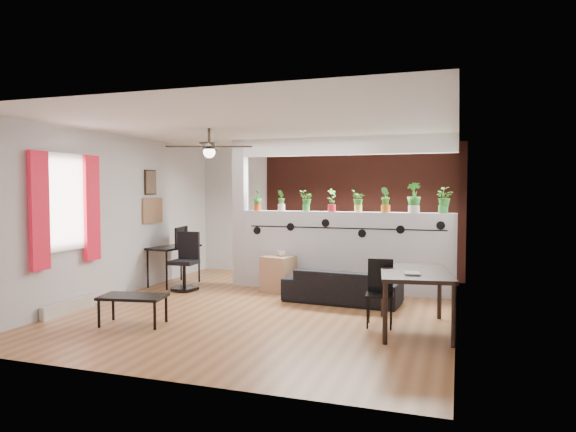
% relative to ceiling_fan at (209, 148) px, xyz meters
% --- Properties ---
extents(room_shell, '(6.30, 7.10, 2.90)m').
position_rel_ceiling_fan_xyz_m(room_shell, '(0.80, 0.30, -1.01)').
color(room_shell, brown).
rests_on(room_shell, ground).
extents(partition_wall, '(3.60, 0.18, 1.35)m').
position_rel_ceiling_fan_xyz_m(partition_wall, '(1.60, 1.80, -1.64)').
color(partition_wall, '#BCBCC1').
rests_on(partition_wall, ground).
extents(ceiling_header, '(3.60, 0.18, 0.30)m').
position_rel_ceiling_fan_xyz_m(ceiling_header, '(1.60, 1.80, 0.14)').
color(ceiling_header, white).
rests_on(ceiling_header, room_shell).
extents(pier_column, '(0.22, 0.20, 2.60)m').
position_rel_ceiling_fan_xyz_m(pier_column, '(-0.31, 1.80, -1.01)').
color(pier_column, '#BCBCC1').
rests_on(pier_column, ground).
extents(brick_panel, '(3.90, 0.05, 2.60)m').
position_rel_ceiling_fan_xyz_m(brick_panel, '(1.60, 3.27, -1.01)').
color(brick_panel, brown).
rests_on(brick_panel, ground).
extents(vine_decal, '(3.31, 0.01, 0.30)m').
position_rel_ceiling_fan_xyz_m(vine_decal, '(1.60, 1.70, -1.23)').
color(vine_decal, black).
rests_on(vine_decal, partition_wall).
extents(window_assembly, '(0.09, 1.30, 1.55)m').
position_rel_ceiling_fan_xyz_m(window_assembly, '(-1.76, -0.90, -0.81)').
color(window_assembly, white).
rests_on(window_assembly, room_shell).
extents(baseboard_heater, '(0.08, 1.00, 0.18)m').
position_rel_ceiling_fan_xyz_m(baseboard_heater, '(-1.74, -0.90, -2.22)').
color(baseboard_heater, beige).
rests_on(baseboard_heater, ground).
extents(corkboard, '(0.03, 0.60, 0.45)m').
position_rel_ceiling_fan_xyz_m(corkboard, '(-1.78, 1.25, -0.96)').
color(corkboard, '#865F41').
rests_on(corkboard, room_shell).
extents(framed_art, '(0.03, 0.34, 0.44)m').
position_rel_ceiling_fan_xyz_m(framed_art, '(-1.78, 1.20, -0.46)').
color(framed_art, '#8C7259').
rests_on(framed_art, room_shell).
extents(ceiling_fan, '(1.19, 1.19, 0.43)m').
position_rel_ceiling_fan_xyz_m(ceiling_fan, '(0.00, 0.00, 0.00)').
color(ceiling_fan, black).
rests_on(ceiling_fan, room_shell).
extents(potted_plant_0, '(0.23, 0.24, 0.38)m').
position_rel_ceiling_fan_xyz_m(potted_plant_0, '(0.02, 1.80, -0.76)').
color(potted_plant_0, '#CF4418').
rests_on(potted_plant_0, partition_wall).
extents(potted_plant_1, '(0.20, 0.22, 0.36)m').
position_rel_ceiling_fan_xyz_m(potted_plant_1, '(0.47, 1.80, -0.77)').
color(potted_plant_1, silver).
rests_on(potted_plant_1, partition_wall).
extents(potted_plant_2, '(0.22, 0.21, 0.36)m').
position_rel_ceiling_fan_xyz_m(potted_plant_2, '(0.92, 1.80, -0.77)').
color(potted_plant_2, '#30843B').
rests_on(potted_plant_2, partition_wall).
extents(potted_plant_3, '(0.25, 0.24, 0.39)m').
position_rel_ceiling_fan_xyz_m(potted_plant_3, '(1.37, 1.80, -0.76)').
color(potted_plant_3, '#B41C21').
rests_on(potted_plant_3, partition_wall).
extents(potted_plant_4, '(0.15, 0.19, 0.37)m').
position_rel_ceiling_fan_xyz_m(potted_plant_4, '(1.83, 1.80, -0.77)').
color(potted_plant_4, '#E4CE50').
rests_on(potted_plant_4, partition_wall).
extents(potted_plant_5, '(0.24, 0.26, 0.41)m').
position_rel_ceiling_fan_xyz_m(potted_plant_5, '(2.28, 1.80, -0.75)').
color(potted_plant_5, orange).
rests_on(potted_plant_5, partition_wall).
extents(potted_plant_6, '(0.32, 0.29, 0.49)m').
position_rel_ceiling_fan_xyz_m(potted_plant_6, '(2.73, 1.80, -0.71)').
color(potted_plant_6, silver).
rests_on(potted_plant_6, partition_wall).
extents(potted_plant_7, '(0.27, 0.26, 0.41)m').
position_rel_ceiling_fan_xyz_m(potted_plant_7, '(3.18, 1.80, -0.74)').
color(potted_plant_7, '#328A39').
rests_on(potted_plant_7, partition_wall).
extents(sofa, '(1.72, 0.79, 0.49)m').
position_rel_ceiling_fan_xyz_m(sofa, '(1.74, 0.96, -2.07)').
color(sofa, black).
rests_on(sofa, ground).
extents(cube_shelf, '(0.57, 0.53, 0.60)m').
position_rel_ceiling_fan_xyz_m(cube_shelf, '(0.53, 1.46, -2.02)').
color(cube_shelf, '#A27555').
rests_on(cube_shelf, ground).
extents(cup, '(0.17, 0.17, 0.10)m').
position_rel_ceiling_fan_xyz_m(cup, '(0.58, 1.46, -1.67)').
color(cup, gray).
rests_on(cup, cube_shelf).
extents(computer_desk, '(0.66, 1.04, 0.70)m').
position_rel_ceiling_fan_xyz_m(computer_desk, '(-1.45, 1.42, -1.68)').
color(computer_desk, black).
rests_on(computer_desk, ground).
extents(monitor, '(0.34, 0.11, 0.19)m').
position_rel_ceiling_fan_xyz_m(monitor, '(-1.45, 1.57, -1.52)').
color(monitor, black).
rests_on(monitor, computer_desk).
extents(office_chair, '(0.51, 0.51, 0.97)m').
position_rel_ceiling_fan_xyz_m(office_chair, '(-1.01, 1.06, -1.88)').
color(office_chair, black).
rests_on(office_chair, ground).
extents(dining_table, '(1.01, 1.46, 0.74)m').
position_rel_ceiling_fan_xyz_m(dining_table, '(2.92, -0.28, -1.66)').
color(dining_table, black).
rests_on(dining_table, ground).
extents(book, '(0.22, 0.27, 0.02)m').
position_rel_ceiling_fan_xyz_m(book, '(2.82, -0.58, -1.57)').
color(book, gray).
rests_on(book, dining_table).
extents(folding_chair, '(0.37, 0.37, 0.84)m').
position_rel_ceiling_fan_xyz_m(folding_chair, '(2.48, -0.16, -1.82)').
color(folding_chair, black).
rests_on(folding_chair, ground).
extents(coffee_table, '(0.88, 0.59, 0.38)m').
position_rel_ceiling_fan_xyz_m(coffee_table, '(-0.50, -1.16, -1.98)').
color(coffee_table, black).
rests_on(coffee_table, ground).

